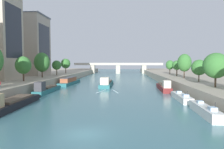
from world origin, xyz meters
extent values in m
plane|color=#42757F|center=(0.00, 0.00, 0.00)|extent=(400.00, 400.00, 0.00)
cube|color=#A89E89|center=(-34.89, 55.00, 1.30)|extent=(36.00, 170.00, 2.59)
cube|color=#A89E89|center=(34.89, 55.00, 1.30)|extent=(36.00, 170.00, 2.59)
cube|color=#23666B|center=(-1.54, 43.26, 0.47)|extent=(3.25, 16.86, 0.95)
cube|color=#23666B|center=(-1.47, 52.03, 0.57)|extent=(2.98, 1.23, 0.83)
cube|color=#23666B|center=(-1.54, 43.26, 0.98)|extent=(3.32, 16.86, 0.06)
cube|color=beige|center=(-1.58, 37.54, 2.03)|extent=(2.37, 3.39, 2.04)
cube|color=black|center=(-1.57, 39.23, 2.33)|extent=(1.87, 0.04, 0.57)
cube|color=brown|center=(-1.52, 44.95, 1.19)|extent=(2.50, 8.78, 0.36)
cylinder|color=#232328|center=(-1.11, 38.21, 1.56)|extent=(0.07, 0.07, 1.10)
cube|color=silver|center=(1.77, 30.53, 0.01)|extent=(1.96, 5.88, 0.03)
cube|color=silver|center=(-1.83, 30.56, 0.01)|extent=(2.04, 5.86, 0.03)
cube|color=black|center=(-14.32, 10.91, 0.51)|extent=(3.78, 15.53, 1.01)
cube|color=black|center=(-14.55, 18.98, 0.61)|extent=(3.22, 1.31, 0.87)
cube|color=black|center=(-14.32, 10.91, 1.04)|extent=(3.85, 15.53, 0.06)
cube|color=brown|center=(-14.37, 12.45, 1.25)|extent=(2.84, 8.10, 0.36)
cube|color=#23666B|center=(-14.88, 28.08, 0.47)|extent=(2.35, 13.04, 0.94)
cube|color=#23666B|center=(-14.95, 34.94, 0.57)|extent=(2.12, 1.23, 0.83)
cube|color=#23666B|center=(-14.88, 28.08, 0.97)|extent=(2.40, 13.04, 0.06)
cube|color=#38383D|center=(-14.84, 23.66, 2.02)|extent=(1.69, 2.62, 2.03)
cube|color=black|center=(-14.85, 24.97, 2.32)|extent=(1.33, 0.04, 0.57)
cube|color=brown|center=(-14.90, 29.38, 1.18)|extent=(1.80, 6.79, 0.36)
cylinder|color=#232328|center=(-14.51, 24.18, 1.55)|extent=(0.07, 0.07, 1.10)
cube|color=#23666B|center=(-14.34, 46.20, 0.48)|extent=(3.52, 15.99, 0.95)
cube|color=#23666B|center=(-14.06, 54.49, 0.57)|extent=(2.87, 1.30, 0.84)
cube|color=#23666B|center=(-14.34, 46.20, 0.98)|extent=(3.58, 15.99, 0.06)
cube|color=#9E5133|center=(-14.37, 45.40, 1.68)|extent=(2.79, 10.25, 1.33)
cube|color=#4C4C51|center=(-14.37, 45.40, 2.38)|extent=(2.98, 10.56, 0.08)
cylinder|color=#232328|center=(-14.06, 41.42, 1.56)|extent=(0.07, 0.07, 1.10)
cube|color=silver|center=(15.27, 8.43, 0.60)|extent=(1.92, 9.27, 1.20)
cube|color=silver|center=(15.44, 13.39, 0.72)|extent=(1.57, 1.30, 0.97)
cube|color=silver|center=(15.27, 8.43, 1.23)|extent=(1.95, 9.27, 0.06)
cube|color=#9EBCD6|center=(15.34, 10.46, 1.46)|extent=(0.83, 0.93, 0.40)
cube|color=#9EBCD6|center=(15.18, 5.85, 1.50)|extent=(0.92, 1.13, 0.48)
cylinder|color=#232328|center=(15.42, 5.66, 1.81)|extent=(0.07, 0.07, 1.10)
cube|color=silver|center=(15.15, 19.45, 0.54)|extent=(1.93, 9.29, 1.07)
cube|color=silver|center=(15.19, 24.43, 0.64)|extent=(1.76, 1.25, 0.90)
cube|color=silver|center=(15.15, 19.45, 1.10)|extent=(1.96, 9.29, 0.06)
cube|color=#9EBCD6|center=(15.17, 21.49, 1.33)|extent=(0.93, 0.91, 0.40)
cube|color=#9EBCD6|center=(15.12, 16.85, 1.37)|extent=(1.02, 1.11, 0.48)
cylinder|color=#232328|center=(15.39, 16.66, 1.68)|extent=(0.07, 0.07, 1.10)
cube|color=maroon|center=(14.50, 33.81, 0.58)|extent=(2.73, 12.86, 1.15)
cube|color=maroon|center=(14.76, 40.55, 0.69)|extent=(2.17, 1.32, 0.94)
cube|color=maroon|center=(14.50, 33.81, 1.18)|extent=(2.77, 12.86, 0.06)
cube|color=beige|center=(14.33, 29.47, 2.10)|extent=(1.78, 2.62, 1.77)
cube|color=black|center=(14.38, 30.76, 2.36)|extent=(1.34, 0.08, 0.50)
cube|color=brown|center=(14.55, 35.09, 1.39)|extent=(2.00, 6.71, 0.36)
cylinder|color=#232328|center=(14.69, 29.97, 1.76)|extent=(0.07, 0.07, 1.10)
cylinder|color=brown|center=(-21.59, 29.47, 4.02)|extent=(0.40, 0.40, 2.85)
ellipsoid|color=#387533|center=(-21.59, 29.47, 6.68)|extent=(3.90, 3.90, 4.49)
cylinder|color=brown|center=(-22.10, 42.32, 4.15)|extent=(0.40, 0.40, 3.12)
ellipsoid|color=#387533|center=(-22.10, 42.32, 7.40)|extent=(4.80, 4.80, 6.14)
cylinder|color=brown|center=(-21.30, 53.83, 3.98)|extent=(0.32, 0.32, 2.78)
ellipsoid|color=#387533|center=(-21.30, 53.83, 6.34)|extent=(3.41, 3.41, 3.53)
cylinder|color=brown|center=(-21.72, 66.89, 4.14)|extent=(0.33, 0.33, 3.09)
ellipsoid|color=#387533|center=(-21.72, 66.89, 6.86)|extent=(4.06, 4.06, 4.27)
cylinder|color=brown|center=(21.57, 19.71, 4.00)|extent=(0.36, 0.36, 2.83)
ellipsoid|color=#387533|center=(21.57, 19.71, 6.76)|extent=(4.77, 4.77, 4.90)
cylinder|color=brown|center=(22.69, 31.38, 3.81)|extent=(0.26, 0.26, 2.45)
ellipsoid|color=#387533|center=(22.69, 31.38, 6.11)|extent=(3.81, 3.81, 3.90)
cylinder|color=brown|center=(21.90, 41.10, 4.21)|extent=(0.31, 0.31, 3.23)
ellipsoid|color=#387533|center=(21.90, 41.10, 7.27)|extent=(4.07, 4.07, 5.27)
cylinder|color=brown|center=(22.38, 51.33, 4.03)|extent=(0.38, 0.38, 2.89)
ellipsoid|color=#387533|center=(22.38, 51.33, 6.39)|extent=(3.27, 3.27, 3.33)
cylinder|color=brown|center=(22.16, 61.11, 3.97)|extent=(0.30, 0.30, 2.76)
ellipsoid|color=#387533|center=(22.16, 61.11, 6.36)|extent=(3.22, 3.22, 3.67)
cube|color=#232833|center=(-25.98, 33.55, 15.69)|extent=(0.04, 8.11, 14.29)
cube|color=#A89989|center=(-31.76, 53.02, 13.44)|extent=(12.68, 12.40, 21.71)
cube|color=#565B66|center=(-31.76, 53.02, 24.55)|extent=(13.06, 12.77, 0.50)
cube|color=#232833|center=(-25.40, 53.02, 14.53)|extent=(0.04, 9.92, 13.02)
cube|color=#ADA899|center=(0.00, 112.50, 5.86)|extent=(57.79, 4.40, 0.60)
cube|color=#ADA899|center=(0.00, 110.50, 6.61)|extent=(57.79, 0.30, 0.90)
cube|color=#ADA899|center=(0.00, 114.50, 6.61)|extent=(57.79, 0.30, 0.90)
cube|color=#ADA899|center=(-16.89, 112.50, 2.78)|extent=(2.80, 3.60, 5.56)
cube|color=#ADA899|center=(0.00, 112.50, 2.78)|extent=(2.80, 3.60, 5.56)
cube|color=#ADA899|center=(16.89, 112.50, 2.78)|extent=(2.80, 3.60, 5.56)
cylinder|color=navy|center=(-17.89, 13.86, 3.01)|extent=(0.13, 0.13, 0.84)
cylinder|color=#DB3838|center=(-17.81, 13.95, 3.71)|extent=(0.09, 0.09, 0.54)
camera|label=1|loc=(3.97, -19.98, 7.38)|focal=32.21mm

